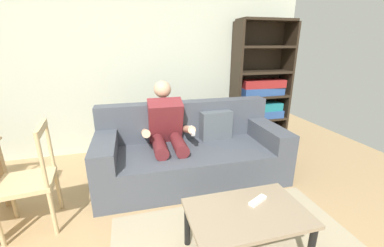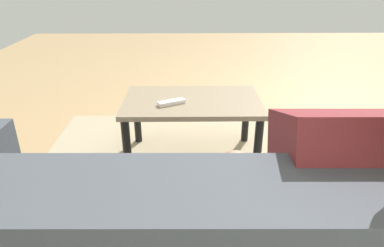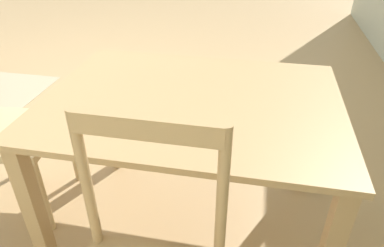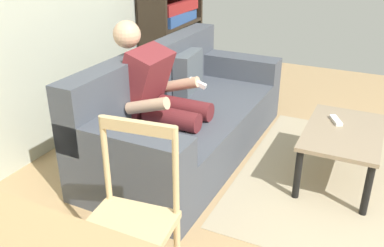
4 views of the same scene
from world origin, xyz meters
name	(u,v)px [view 2 (image 2 of 4)]	position (x,y,z in m)	size (l,w,h in m)	color
ground_plane	(324,119)	(0.00, 0.00, 0.00)	(8.02, 8.02, 0.00)	tan
person_lounging	(340,226)	(0.76, 1.96, 0.58)	(0.59, 0.96, 1.14)	maroon
coffee_table	(192,108)	(1.12, 0.61, 0.35)	(0.86, 0.54, 0.41)	gray
tv_remote	(171,102)	(1.25, 0.68, 0.43)	(0.05, 0.17, 0.02)	white
area_rug	(192,156)	(1.12, 0.61, 0.00)	(2.00, 1.40, 0.01)	tan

